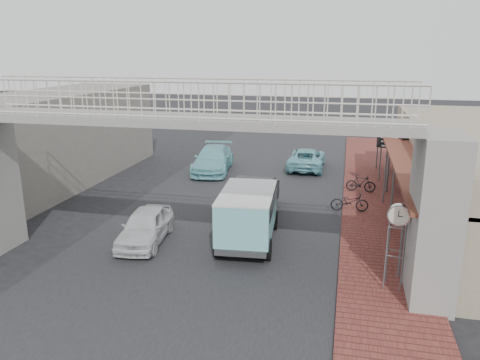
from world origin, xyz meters
The scene contains 14 objects.
ground centered at (0.00, 0.00, 0.00)m, with size 120.00×120.00×0.00m, color black.
road_strip centered at (0.00, 0.00, 0.01)m, with size 10.00×60.00×0.01m, color black.
sidewalk centered at (6.50, 3.00, 0.05)m, with size 3.00×40.00×0.10m, color brown.
footbridge centered at (0.00, -4.00, 3.18)m, with size 16.40×2.40×6.34m.
building_far_left centered at (-11.00, 6.00, 2.50)m, with size 5.00×14.00×5.00m, color gray.
white_hatchback centered at (-2.38, -1.97, 0.65)m, with size 1.54×3.83×1.31m, color silver.
dark_sedan centered at (0.99, 1.83, 0.81)m, with size 1.72×4.92×1.62m, color black.
angkot_curb centered at (2.61, 11.42, 0.64)m, with size 2.13×4.63×1.29m, color #72BCC6.
angkot_far centered at (-2.96, 9.38, 0.75)m, with size 2.11×5.19×1.51m, color #73C1C9.
angkot_van centered at (1.51, -1.13, 1.37)m, with size 2.33×4.54×2.15m.
motorcycle_near centered at (5.30, 3.30, 0.55)m, with size 0.59×1.70×0.89m, color black.
motorcycle_far centered at (5.85, 6.58, 0.56)m, with size 0.43×1.52×0.91m, color black.
street_clock centered at (6.66, -3.75, 2.34)m, with size 0.69×0.61×2.70m.
arrow_sign centered at (8.00, 6.73, 2.87)m, with size 2.06×1.35×3.42m.
Camera 1 is at (5.01, -17.62, 7.16)m, focal length 35.00 mm.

